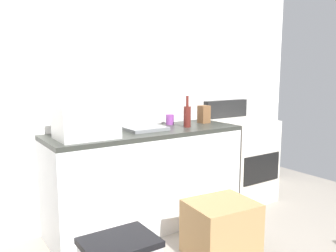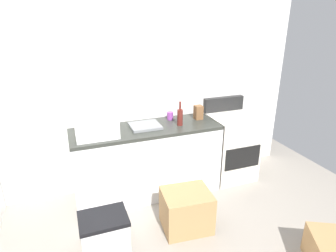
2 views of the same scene
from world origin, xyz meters
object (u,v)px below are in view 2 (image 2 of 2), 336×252
Objects in this scene: stove_oven at (230,145)px; cardboard_box_large at (186,210)px; storage_bin at (104,233)px; coffee_mug at (170,116)px; wine_bottle at (180,117)px; knife_block at (198,112)px; microwave at (96,125)px; cardboard_box_small at (331,252)px.

stove_oven reaches higher than cardboard_box_large.
stove_oven reaches higher than storage_bin.
coffee_mug is 0.22× the size of storage_bin.
coffee_mug reaches higher than cardboard_box_large.
coffee_mug reaches higher than storage_bin.
wine_bottle is 0.34m from knife_block.
stove_oven is 3.67× the size of wine_bottle.
storage_bin is (-1.06, -0.99, -0.76)m from coffee_mug.
microwave is at bearing -165.95° from coffee_mug.
storage_bin is at bearing 153.88° from cardboard_box_small.
stove_oven is 2.18× the size of cardboard_box_large.
cardboard_box_large is 0.88m from storage_bin.
storage_bin is at bearing -96.84° from microwave.
cardboard_box_large is 1.28× the size of cardboard_box_small.
microwave is at bearing 137.06° from cardboard_box_small.
storage_bin is (-0.09, -0.75, -0.84)m from microwave.
cardboard_box_large is (-1.02, -0.81, -0.25)m from stove_oven.
wine_bottle reaches higher than cardboard_box_large.
storage_bin is (-0.88, -0.01, -0.02)m from cardboard_box_large.
stove_oven is at bearing -7.20° from knife_block.
stove_oven reaches higher than knife_block.
microwave reaches higher than coffee_mug.
stove_oven reaches higher than cardboard_box_small.
microwave is 1.00m from coffee_mug.
knife_block reaches higher than cardboard_box_small.
wine_bottle is at bearing -157.57° from knife_block.
wine_bottle reaches higher than stove_oven.
stove_oven is 1.33m from cardboard_box_large.
microwave reaches higher than knife_block.
storage_bin is at bearing -136.83° from coffee_mug.
stove_oven is at bearing -11.25° from coffee_mug.
cardboard_box_large is 1.10× the size of storage_bin.
cardboard_box_small is at bearing -42.94° from microwave.
cardboard_box_large is (-0.54, -0.87, -0.77)m from knife_block.
microwave is 1.33m from knife_block.
stove_oven is 2.80× the size of cardboard_box_small.
storage_bin is (-1.89, 0.93, 0.03)m from cardboard_box_small.
microwave is at bearing 136.87° from cardboard_box_large.
microwave is 1.53× the size of wine_bottle.
knife_block reaches higher than coffee_mug.
wine_bottle is at bearing 34.59° from storage_bin.
microwave is at bearing -174.10° from knife_block.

